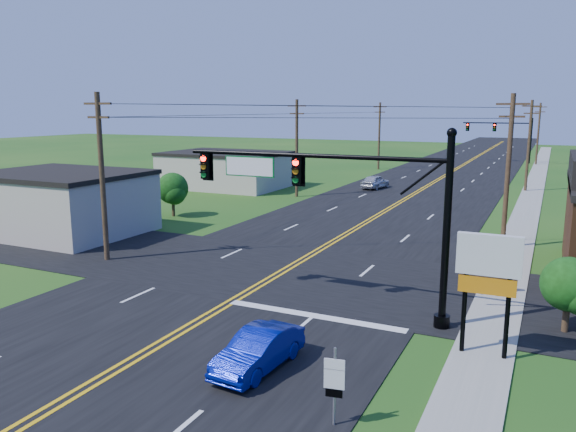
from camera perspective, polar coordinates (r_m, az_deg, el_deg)
The scene contains 21 objects.
ground at distance 19.26m, azimuth -17.43°, elevation -14.67°, with size 260.00×260.00×0.00m, color #164814.
road_main at distance 64.24m, azimuth 14.28°, elevation 3.24°, with size 16.00×220.00×0.04m, color black.
road_cross at distance 28.57m, azimuth -0.90°, elevation -5.66°, with size 70.00×10.00×0.04m, color black.
sidewalk at distance 53.21m, azimuth 23.29°, elevation 1.20°, with size 2.00×160.00×0.08m, color gray.
signal_mast_main at distance 22.24m, azimuth 4.55°, elevation 2.06°, with size 11.30×0.60×7.48m.
signal_mast_far at distance 92.95m, azimuth 20.79°, elevation 7.93°, with size 10.98×0.60×7.48m.
cream_bldg_near at distance 39.88m, azimuth -22.03°, elevation 1.28°, with size 10.20×8.20×4.10m.
cream_bldg_far at distance 59.70m, azimuth -6.26°, elevation 4.73°, with size 12.20×9.20×3.70m.
utility_pole_left_a at distance 31.44m, azimuth -18.38°, elevation 4.05°, with size 1.80×0.28×9.00m.
utility_pole_left_b at distance 52.36m, azimuth 0.90°, elevation 7.10°, with size 1.80×0.28×9.00m.
utility_pole_left_c at distance 77.71m, azimuth 9.25°, elevation 8.18°, with size 1.80×0.28×9.00m.
utility_pole_right_a at distance 34.81m, azimuth 21.45°, elevation 4.46°, with size 1.80×0.28×9.00m.
utility_pole_right_b at distance 60.70m, azimuth 23.28°, elevation 6.74°, with size 1.80×0.28×9.00m.
utility_pole_right_c at distance 90.66m, azimuth 24.09°, elevation 7.75°, with size 1.80×0.28×9.00m.
shrub_corner at distance 22.95m, azimuth 26.65°, elevation -6.23°, with size 2.00×2.00×2.86m.
tree_left at distance 43.73m, azimuth -11.65°, elevation 2.76°, with size 2.40×2.40×3.37m.
blue_car at distance 18.21m, azimuth -3.01°, elevation -13.53°, with size 1.31×3.77×1.24m, color #061391.
distant_car at distance 58.70m, azimuth 8.84°, elevation 3.43°, with size 1.65×4.10×1.40m, color silver.
route_sign at distance 15.03m, azimuth 4.73°, elevation -16.39°, with size 0.54×0.13×2.17m.
stop_sign at distance 25.90m, azimuth 19.30°, elevation -3.86°, with size 0.90×0.15×2.55m.
pylon_sign at distance 19.36m, azimuth 19.69°, elevation -5.04°, with size 2.04×0.33×4.17m.
Camera 1 is at (12.13, -12.56, 8.13)m, focal length 35.00 mm.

